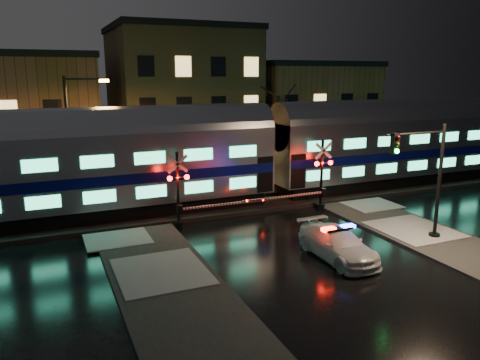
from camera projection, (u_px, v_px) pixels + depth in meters
name	position (u px, v px, depth m)	size (l,w,h in m)	color
ground	(272.00, 231.00, 23.85)	(120.00, 120.00, 0.00)	black
ballast	(234.00, 204.00, 28.30)	(90.00, 4.20, 0.24)	black
sidewalk_left	(183.00, 307.00, 15.95)	(4.00, 20.00, 0.12)	#2D2D2D
sidewalk_right	(462.00, 251.00, 20.98)	(4.00, 20.00, 0.12)	#2D2D2D
building_left	(3.00, 116.00, 37.51)	(14.00, 10.00, 9.00)	brown
building_mid	(181.00, 97.00, 43.48)	(12.00, 11.00, 11.50)	brown
building_right	(304.00, 109.00, 48.40)	(12.00, 10.00, 8.50)	brown
train	(270.00, 148.00, 28.50)	(51.00, 3.12, 5.92)	black
police_car	(338.00, 244.00, 20.15)	(1.86, 4.50, 1.46)	silver
crossing_signal_right	(317.00, 182.00, 27.11)	(5.83, 0.66, 4.13)	black
crossing_signal_left	(185.00, 197.00, 24.05)	(5.63, 0.65, 3.99)	black
traffic_light	(426.00, 181.00, 21.64)	(3.62, 0.67, 5.60)	black
streetlight	(73.00, 132.00, 27.58)	(2.58, 0.27, 7.71)	black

